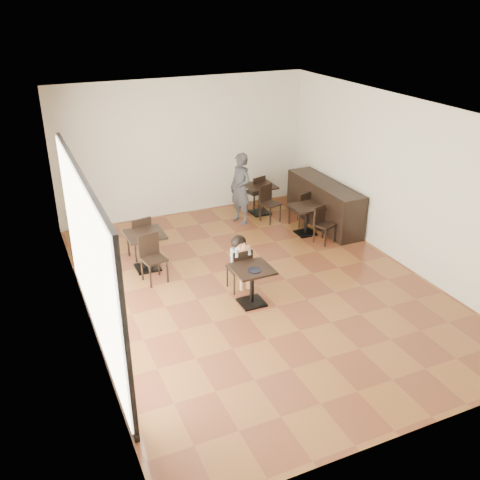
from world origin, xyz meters
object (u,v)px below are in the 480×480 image
child_chair (239,268)px  chair_left_b (154,259)px  child (239,263)px  chair_back_b (271,204)px  child_table (252,286)px  cafe_table_back (260,199)px  cafe_table_mid (306,220)px  chair_back_a (254,192)px  chair_left_a (139,237)px  chair_mid_b (325,225)px  adult_patron (241,189)px  chair_mid_a (299,208)px  cafe_table_left (146,251)px

child_chair → chair_left_b: size_ratio=0.92×
child → chair_back_b: bearing=52.9°
child_table → child_chair: bearing=90.0°
child_table → cafe_table_back: 4.15m
cafe_table_mid → chair_back_b: 1.04m
cafe_table_back → chair_back_a: (0.00, 0.33, 0.07)m
cafe_table_back → chair_back_a: size_ratio=0.83×
chair_left_a → chair_left_b: bearing=79.1°
chair_left_a → chair_left_b: (0.00, -1.10, 0.00)m
cafe_table_mid → child_chair: bearing=-145.3°
child_table → chair_mid_b: bearing=33.2°
child_table → chair_left_a: bearing=117.3°
adult_patron → chair_mid_a: bearing=43.5°
chair_left_a → adult_patron: bearing=-173.3°
child → child_table: bearing=-90.0°
adult_patron → chair_mid_b: (1.18, -1.75, -0.42)m
child → chair_mid_a: (2.47, 2.17, -0.13)m
adult_patron → child_chair: bearing=-42.2°
child_chair → chair_left_a: size_ratio=0.92×
child_chair → chair_left_a: chair_left_a is taller
child_chair → adult_patron: 3.13m
child_table → chair_back_b: size_ratio=0.80×
child_chair → cafe_table_back: bearing=-121.9°
cafe_table_left → cafe_table_back: bearing=27.3°
child_table → cafe_table_mid: child_table is taller
cafe_table_back → chair_left_a: (-3.25, -1.13, 0.09)m
child_table → chair_left_a: (-1.31, 2.54, 0.11)m
child_chair → chair_left_b: chair_left_b is taller
adult_patron → cafe_table_mid: adult_patron is taller
cafe_table_back → chair_back_b: size_ratio=0.83×
adult_patron → chair_back_a: 0.99m
chair_back_a → chair_back_b: (0.00, -0.88, 0.00)m
chair_mid_a → chair_left_a: bearing=-17.2°
child → cafe_table_mid: child is taller
adult_patron → chair_left_a: (-2.60, -0.83, -0.37)m
chair_mid_a → chair_left_b: 3.99m
adult_patron → chair_back_b: adult_patron is taller
chair_left_a → chair_back_b: (3.25, 0.58, -0.02)m
chair_mid_a → chair_mid_b: same height
chair_left_b → chair_back_b: chair_left_b is taller
child_chair → chair_back_b: 3.22m
child_table → child: bearing=90.0°
child_table → chair_left_a: 2.86m
child_table → chair_left_b: 1.95m
chair_left_b → adult_patron: bearing=25.6°
child → adult_patron: size_ratio=0.64×
chair_left_b → chair_back_b: size_ratio=1.05×
child_chair → chair_mid_a: child_chair is taller
chair_mid_b → chair_left_a: bearing=146.4°
chair_back_b → child: bearing=-144.6°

